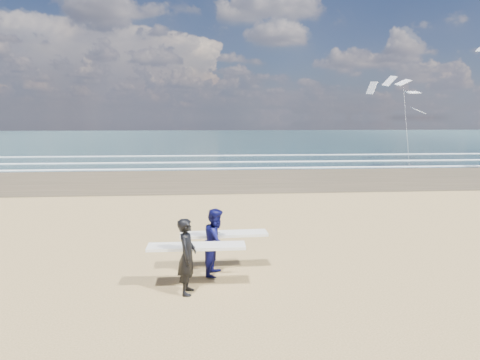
{
  "coord_description": "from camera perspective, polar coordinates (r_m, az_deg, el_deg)",
  "views": [
    {
      "loc": [
        1.38,
        -9.16,
        3.83
      ],
      "look_at": [
        2.66,
        6.0,
        1.61
      ],
      "focal_mm": 32.0,
      "sensor_mm": 36.0,
      "label": 1
    }
  ],
  "objects": [
    {
      "name": "surfer_far",
      "position": [
        10.6,
        -3.07,
        -8.11
      ],
      "size": [
        2.22,
        1.13,
        1.65
      ],
      "color": "#0D0E49",
      "rests_on": "ground"
    },
    {
      "name": "wet_sand_strip",
      "position": [
        33.15,
        29.4,
        0.61
      ],
      "size": [
        220.0,
        12.0,
        0.01
      ],
      "primitive_type": "cube",
      "color": "#493E27",
      "rests_on": "ground"
    },
    {
      "name": "ocean",
      "position": [
        83.36,
        8.14,
        5.59
      ],
      "size": [
        220.0,
        100.0,
        0.02
      ],
      "primitive_type": "cube",
      "color": "#1A3339",
      "rests_on": "ground"
    },
    {
      "name": "surfer_near",
      "position": [
        9.55,
        -6.86,
        -9.85
      ],
      "size": [
        2.21,
        0.95,
        1.69
      ],
      "color": "black",
      "rests_on": "ground"
    },
    {
      "name": "foam_breakers",
      "position": [
        41.83,
        21.67,
        2.53
      ],
      "size": [
        220.0,
        11.7,
        0.05
      ],
      "color": "white",
      "rests_on": "ground"
    },
    {
      "name": "kite_1",
      "position": [
        39.95,
        21.16,
        8.68
      ],
      "size": [
        5.73,
        4.73,
        8.05
      ],
      "color": "slate",
      "rests_on": "ground"
    }
  ]
}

